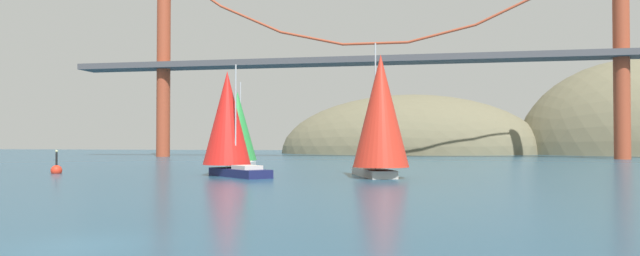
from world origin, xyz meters
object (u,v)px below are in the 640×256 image
(sailboat_red_spinnaker, at_px, (228,122))
(channel_buoy, at_px, (56,170))
(sailboat_scarlet_sail, at_px, (380,114))
(sailboat_green_sail, at_px, (238,129))

(sailboat_red_spinnaker, bearing_deg, channel_buoy, -179.24)
(sailboat_scarlet_sail, xyz_separation_m, sailboat_red_spinnaker, (-14.68, 1.20, -0.56))
(sailboat_scarlet_sail, xyz_separation_m, channel_buoy, (-32.88, 0.95, -5.32))
(sailboat_scarlet_sail, distance_m, sailboat_red_spinnaker, 14.74)
(sailboat_green_sail, distance_m, sailboat_scarlet_sail, 20.62)
(sailboat_green_sail, height_order, sailboat_scarlet_sail, sailboat_scarlet_sail)
(sailboat_green_sail, xyz_separation_m, sailboat_red_spinnaker, (2.53, -10.10, 0.52))
(sailboat_red_spinnaker, bearing_deg, sailboat_scarlet_sail, -4.66)
(channel_buoy, bearing_deg, sailboat_red_spinnaker, 0.76)
(sailboat_scarlet_sail, relative_size, sailboat_red_spinnaker, 1.18)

